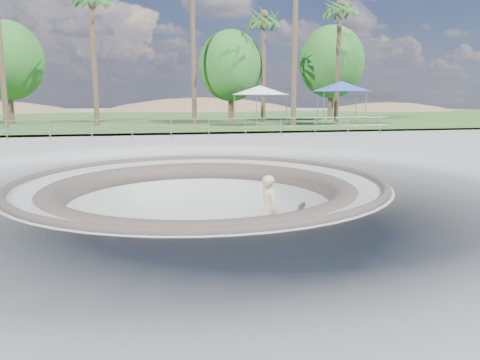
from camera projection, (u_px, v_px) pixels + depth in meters
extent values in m
plane|color=#A3A39E|center=(200.00, 181.00, 13.07)|extent=(180.00, 180.00, 0.00)
torus|color=#A3A39E|center=(201.00, 250.00, 13.42)|extent=(14.00, 14.00, 4.00)
cylinder|color=#A3A39E|center=(201.00, 248.00, 13.41)|extent=(6.60, 6.60, 0.10)
torus|color=#534B42|center=(200.00, 182.00, 13.07)|extent=(10.24, 10.24, 0.24)
torus|color=#534B42|center=(200.00, 197.00, 13.15)|extent=(8.91, 8.91, 0.81)
cube|color=#315923|center=(156.00, 118.00, 45.76)|extent=(180.00, 36.00, 0.12)
ellipsoid|color=brown|center=(203.00, 162.00, 73.86)|extent=(61.60, 44.00, 28.60)
ellipsoid|color=brown|center=(386.00, 148.00, 71.25)|extent=(42.00, 30.00, 19.50)
cylinder|color=gray|center=(171.00, 119.00, 24.41)|extent=(25.00, 0.05, 0.05)
cylinder|color=gray|center=(171.00, 128.00, 24.49)|extent=(25.00, 0.05, 0.05)
cube|color=brown|center=(269.00, 242.00, 13.49)|extent=(0.91, 0.27, 0.02)
cylinder|color=#A4A3A8|center=(269.00, 244.00, 13.50)|extent=(0.04, 0.19, 0.04)
cylinder|color=#A4A3A8|center=(269.00, 244.00, 13.50)|extent=(0.04, 0.19, 0.04)
cylinder|color=white|center=(269.00, 244.00, 13.50)|extent=(0.07, 0.03, 0.07)
cylinder|color=white|center=(269.00, 244.00, 13.50)|extent=(0.07, 0.03, 0.07)
cylinder|color=white|center=(269.00, 244.00, 13.50)|extent=(0.07, 0.03, 0.07)
cylinder|color=white|center=(269.00, 244.00, 13.50)|extent=(0.07, 0.03, 0.07)
imported|color=#CDB385|center=(269.00, 209.00, 13.32)|extent=(0.64, 0.82, 1.97)
cylinder|color=gray|center=(246.00, 111.00, 32.22)|extent=(0.06, 0.06, 2.10)
cylinder|color=gray|center=(283.00, 111.00, 32.76)|extent=(0.06, 0.06, 2.10)
cylinder|color=gray|center=(238.00, 110.00, 34.78)|extent=(0.06, 0.06, 2.10)
cylinder|color=gray|center=(273.00, 110.00, 35.33)|extent=(0.06, 0.06, 2.10)
cube|color=white|center=(260.00, 95.00, 33.57)|extent=(3.74, 3.74, 0.08)
cone|color=white|center=(260.00, 90.00, 33.51)|extent=(5.22, 5.22, 0.67)
cylinder|color=gray|center=(330.00, 110.00, 32.55)|extent=(0.06, 0.06, 2.31)
cylinder|color=gray|center=(368.00, 109.00, 33.15)|extent=(0.06, 0.06, 2.31)
cylinder|color=gray|center=(314.00, 109.00, 35.38)|extent=(0.06, 0.06, 2.31)
cylinder|color=gray|center=(350.00, 108.00, 35.98)|extent=(0.06, 0.06, 2.31)
cube|color=#2D4AA3|center=(341.00, 91.00, 34.04)|extent=(3.78, 3.78, 0.08)
cone|color=#2D4AA3|center=(341.00, 86.00, 33.98)|extent=(6.07, 6.07, 0.73)
cylinder|color=brown|center=(0.00, 41.00, 30.26)|extent=(0.36, 0.36, 11.42)
cylinder|color=brown|center=(94.00, 60.00, 32.18)|extent=(0.36, 0.36, 9.31)
cylinder|color=brown|center=(193.00, 45.00, 34.30)|extent=(0.36, 0.36, 11.83)
cylinder|color=brown|center=(263.00, 70.00, 36.24)|extent=(0.36, 0.36, 8.41)
cylinder|color=brown|center=(295.00, 47.00, 31.97)|extent=(0.36, 0.36, 10.99)
cylinder|color=brown|center=(338.00, 64.00, 36.67)|extent=(0.36, 0.36, 9.27)
cylinder|color=brown|center=(10.00, 95.00, 35.10)|extent=(0.44, 0.44, 4.48)
ellipsoid|color=#2E6A24|center=(7.00, 60.00, 34.65)|extent=(5.35, 4.87, 5.84)
cylinder|color=brown|center=(231.00, 97.00, 37.26)|extent=(0.44, 0.44, 4.25)
ellipsoid|color=#2E6A24|center=(231.00, 66.00, 36.83)|extent=(5.08, 4.62, 5.54)
cylinder|color=brown|center=(331.00, 94.00, 41.22)|extent=(0.44, 0.44, 4.79)
ellipsoid|color=#2E6A24|center=(332.00, 62.00, 40.74)|extent=(5.72, 5.20, 6.24)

